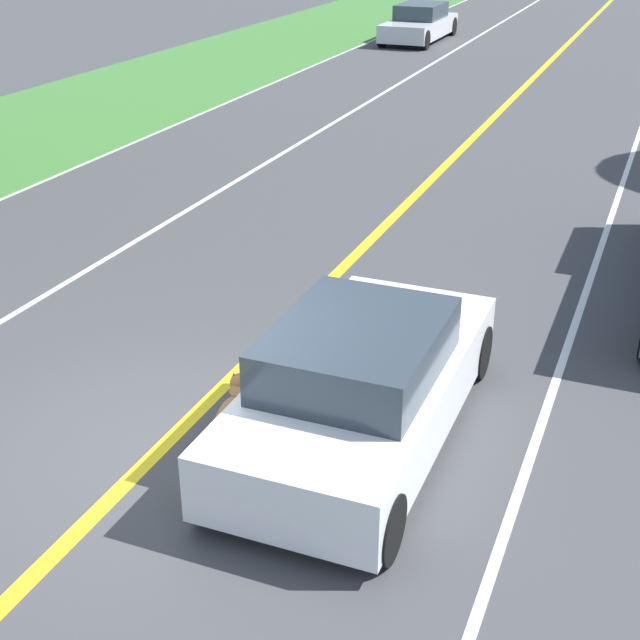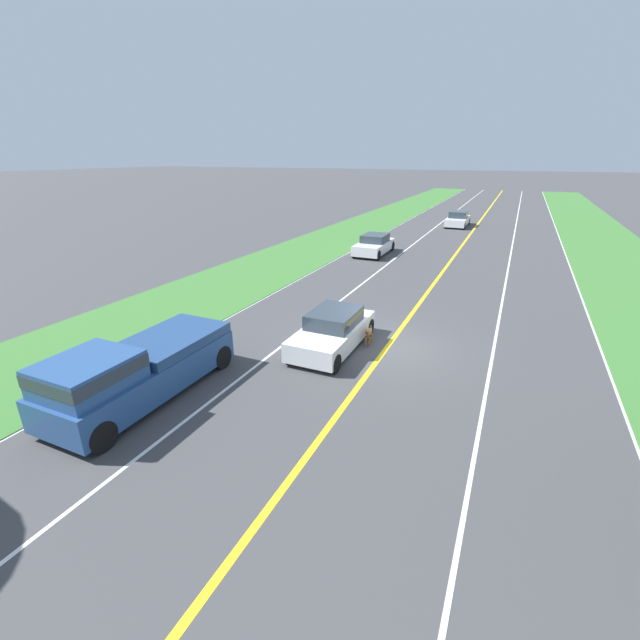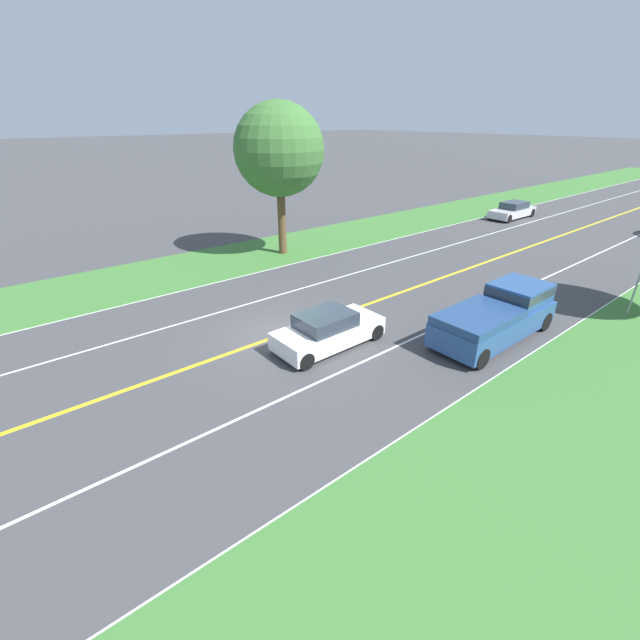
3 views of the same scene
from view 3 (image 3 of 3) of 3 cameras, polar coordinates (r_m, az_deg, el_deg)
name	(u,v)px [view 3 (image 3 of 3)]	position (r m, az deg, el deg)	size (l,w,h in m)	color
ground_plane	(280,335)	(16.88, -5.32, -2.04)	(400.00, 400.00, 0.00)	#424244
centre_divider_line	(280,335)	(16.88, -5.32, -2.02)	(0.18, 160.00, 0.01)	yellow
lane_edge_line_right	(423,425)	(12.60, 13.55, -13.47)	(0.14, 160.00, 0.01)	white
lane_edge_line_left	(202,286)	(22.57, -15.46, 4.42)	(0.14, 160.00, 0.01)	white
lane_dash_same_dir	(339,372)	(14.48, 2.61, -7.00)	(0.10, 160.00, 0.01)	white
lane_dash_oncoming	(236,307)	(19.62, -11.11, 1.67)	(0.10, 160.00, 0.01)	white
grass_verge_right	(527,491)	(11.59, 25.93, -19.79)	(6.00, 160.00, 0.03)	#3D7533
grass_verge_left	(178,271)	(25.20, -18.37, 6.27)	(6.00, 160.00, 0.03)	#3D7533
ego_car	(328,330)	(15.81, 1.07, -1.37)	(1.83, 4.21, 1.35)	white
dog	(295,329)	(16.27, -3.37, -1.21)	(0.29, 1.04, 0.75)	olive
pickup_truck	(498,314)	(17.70, 22.70, 0.71)	(2.11, 5.63, 1.86)	#284C84
oncoming_car	(513,211)	(40.36, 24.28, 13.16)	(1.81, 4.73, 1.33)	silver
roadside_tree_left_near	(279,150)	(26.18, -5.47, 21.60)	(5.17, 5.17, 8.64)	brown
street_sign	(639,279)	(22.24, 36.82, 4.42)	(0.11, 0.64, 2.68)	gray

